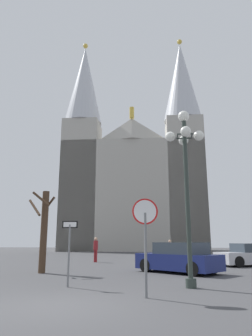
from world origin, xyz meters
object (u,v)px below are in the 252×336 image
one_way_arrow_sign (69,245)px  pedestrian_walking (170,249)px  pedestrian_standing (96,247)px  stop_sign (145,227)px  street_lamp (186,164)px  cathedral (133,174)px  bare_tree (44,228)px  parked_car_far_navy (179,258)px  parked_car_near_silver (252,255)px

one_way_arrow_sign → pedestrian_walking: (3.84, 10.81, -0.43)m
pedestrian_walking → one_way_arrow_sign: bearing=-109.6°
one_way_arrow_sign → pedestrian_walking: bearing=70.4°
pedestrian_walking → pedestrian_standing: pedestrian_standing is taller
stop_sign → pedestrian_standing: 14.48m
street_lamp → stop_sign: bearing=-125.3°
pedestrian_walking → street_lamp: bearing=-88.5°
cathedral → bare_tree: bearing=-93.4°
pedestrian_standing → stop_sign: bearing=-73.3°
one_way_arrow_sign → parked_car_far_navy: bearing=51.5°
cathedral → stop_sign: cathedral is taller
cathedral → pedestrian_walking: cathedral is taller
pedestrian_standing → bare_tree: bearing=-98.1°
bare_tree → parked_car_near_silver: bearing=25.8°
street_lamp → pedestrian_standing: 13.48m
stop_sign → street_lamp: (1.41, 1.99, 2.31)m
pedestrian_standing → pedestrian_walking: bearing=-13.5°
cathedral → bare_tree: (-1.94, -32.33, -9.49)m
parked_car_near_silver → pedestrian_standing: bearing=167.6°
bare_tree → stop_sign: bearing=-49.2°
bare_tree → pedestrian_standing: 7.89m
cathedral → one_way_arrow_sign: bearing=-89.0°
cathedral → street_lamp: (4.73, -36.45, -7.38)m
one_way_arrow_sign → pedestrian_walking: size_ratio=1.40×
stop_sign → parked_car_near_silver: stop_sign is taller
pedestrian_walking → pedestrian_standing: bearing=166.5°
bare_tree → parked_car_near_silver: (11.37, 5.49, -1.47)m
cathedral → pedestrian_standing: 26.76m
stop_sign → one_way_arrow_sign: bearing=146.8°
stop_sign → pedestrian_standing: (-4.16, 13.85, -0.84)m
pedestrian_walking → stop_sign: bearing=-95.1°
street_lamp → pedestrian_standing: size_ratio=3.59×
street_lamp → parked_car_near_silver: (4.70, 9.61, -3.57)m
bare_tree → parked_car_near_silver: 12.71m
cathedral → parked_car_near_silver: cathedral is taller
parked_car_far_navy → pedestrian_walking: 5.73m
bare_tree → cathedral: bearing=86.6°
parked_car_near_silver → parked_car_far_navy: parked_car_far_navy is taller
stop_sign → pedestrian_walking: size_ratio=1.74×
street_lamp → bare_tree: size_ratio=1.58×
bare_tree → pedestrian_walking: bare_tree is taller
street_lamp → parked_car_far_navy: bearing=90.9°
street_lamp → pedestrian_walking: (-0.28, 10.60, -3.27)m
stop_sign → cathedral: bearing=94.9°
parked_car_near_silver → parked_car_far_navy: size_ratio=1.08×
street_lamp → parked_car_far_navy: (-0.07, 4.88, -3.53)m
bare_tree → pedestrian_walking: 9.18m
street_lamp → bare_tree: street_lamp is taller
bare_tree → pedestrian_standing: bearing=81.9°
parked_car_far_navy → pedestrian_standing: bearing=128.2°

